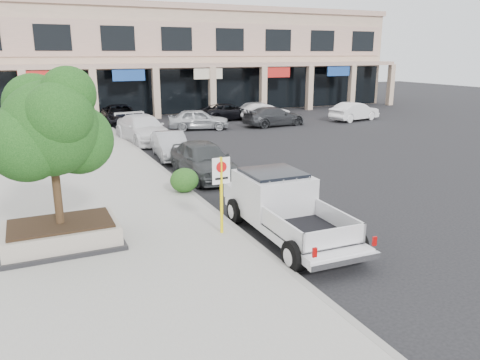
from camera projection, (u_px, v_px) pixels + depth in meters
name	position (u px, v px, depth m)	size (l,w,h in m)	color
ground	(291.00, 232.00, 14.42)	(120.00, 120.00, 0.00)	black
sidewalk	(82.00, 199.00, 17.45)	(8.00, 52.00, 0.15)	gray
curb	(183.00, 186.00, 19.04)	(0.20, 52.00, 0.15)	gray
strip_mall	(187.00, 59.00, 46.14)	(40.55, 12.43, 9.50)	tan
planter	(62.00, 234.00, 12.95)	(3.20, 2.20, 0.68)	black
planter_tree	(55.00, 128.00, 12.36)	(2.90, 2.55, 4.00)	#322413
no_parking_sign	(221.00, 185.00, 13.57)	(0.55, 0.09, 2.30)	yellow
hedge	(184.00, 180.00, 17.91)	(1.10, 0.99, 0.94)	#154413
pickup_truck	(289.00, 209.00, 13.65)	(2.16, 5.83, 1.84)	silver
curb_car_a	(203.00, 159.00, 20.50)	(1.93, 4.78, 1.63)	#323638
curb_car_b	(170.00, 145.00, 24.31)	(1.44, 4.14, 1.36)	#95979C
curb_car_c	(143.00, 129.00, 28.77)	(2.28, 5.61, 1.63)	silver
curb_car_d	(120.00, 115.00, 35.77)	(2.49, 5.40, 1.50)	black
lot_car_a	(198.00, 119.00, 33.46)	(1.75, 4.35, 1.48)	#AFB3B7
lot_car_b	(265.00, 112.00, 38.10)	(1.41, 4.05, 1.34)	silver
lot_car_c	(274.00, 116.00, 35.16)	(1.99, 4.89, 1.42)	#2B2D30
lot_car_d	(228.00, 112.00, 38.32)	(2.24, 4.86, 1.35)	black
lot_car_e	(258.00, 109.00, 39.76)	(1.66, 4.13, 1.41)	#B0B3B8
lot_car_f	(355.00, 112.00, 37.89)	(1.56, 4.47, 1.47)	silver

